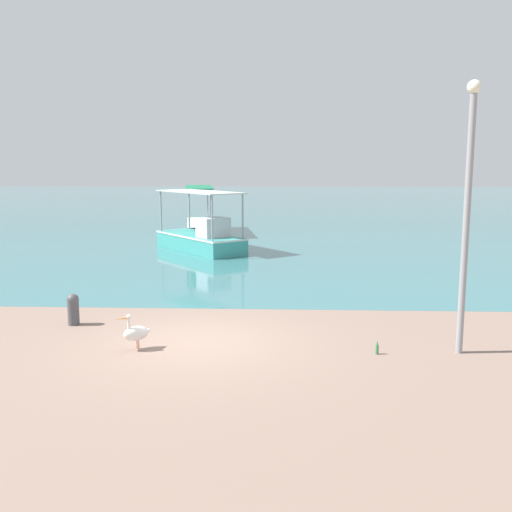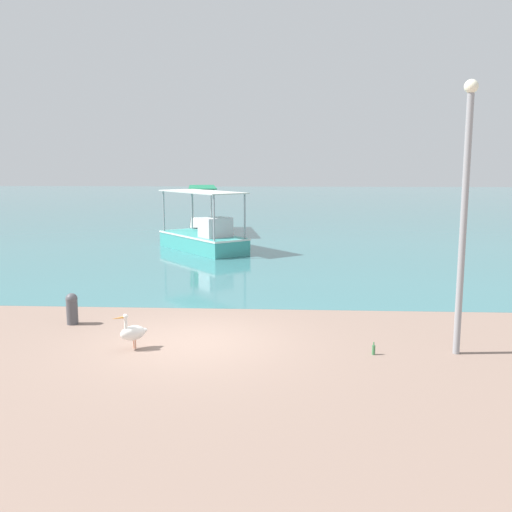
# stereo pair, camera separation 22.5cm
# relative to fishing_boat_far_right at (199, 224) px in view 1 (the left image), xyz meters

# --- Properties ---
(ground) EXTENTS (120.00, 120.00, 0.00)m
(ground) POSITION_rel_fishing_boat_far_right_xyz_m (2.86, -20.77, -0.52)
(ground) COLOR #866D60
(harbor_water) EXTENTS (110.00, 90.00, 0.00)m
(harbor_water) POSITION_rel_fishing_boat_far_right_xyz_m (2.86, 27.23, -0.51)
(harbor_water) COLOR #3A7479
(harbor_water) RESTS_ON ground
(fishing_boat_far_right) EXTENTS (2.43, 6.33, 2.68)m
(fishing_boat_far_right) POSITION_rel_fishing_boat_far_right_xyz_m (0.00, 0.00, 0.00)
(fishing_boat_far_right) COLOR white
(fishing_boat_far_right) RESTS_ON harbor_water
(fishing_boat_outer) EXTENTS (4.70, 5.22, 2.74)m
(fishing_boat_outer) POSITION_rel_fishing_boat_far_right_xyz_m (1.11, -7.11, 0.11)
(fishing_boat_outer) COLOR teal
(fishing_boat_outer) RESTS_ON harbor_water
(pelican) EXTENTS (0.70, 0.58, 0.80)m
(pelican) POSITION_rel_fishing_boat_far_right_xyz_m (1.65, -21.35, -0.14)
(pelican) COLOR #E0997A
(pelican) RESTS_ON ground
(lamp_post) EXTENTS (0.28, 0.28, 5.59)m
(lamp_post) POSITION_rel_fishing_boat_far_right_xyz_m (8.53, -21.26, 2.63)
(lamp_post) COLOR gray
(lamp_post) RESTS_ON ground
(mooring_bollard) EXTENTS (0.29, 0.29, 0.79)m
(mooring_bollard) POSITION_rel_fishing_boat_far_right_xyz_m (-0.38, -19.50, -0.09)
(mooring_bollard) COLOR #47474C
(mooring_bollard) RESTS_ON ground
(glass_bottle) EXTENTS (0.07, 0.07, 0.27)m
(glass_bottle) POSITION_rel_fishing_boat_far_right_xyz_m (6.78, -21.44, -0.41)
(glass_bottle) COLOR #3F7F4C
(glass_bottle) RESTS_ON ground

